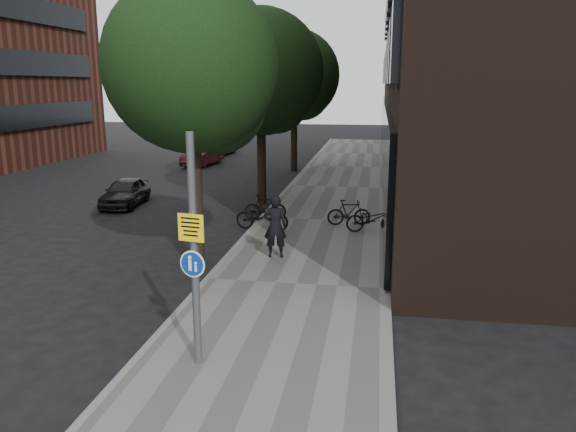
% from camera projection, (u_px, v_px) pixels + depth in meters
% --- Properties ---
extents(ground, '(120.00, 120.00, 0.00)m').
position_uv_depth(ground, '(257.00, 350.00, 10.49)').
color(ground, black).
rests_on(ground, ground).
extents(sidewalk, '(4.50, 60.00, 0.12)m').
position_uv_depth(sidewalk, '(323.00, 221.00, 20.04)').
color(sidewalk, slate).
rests_on(sidewalk, ground).
extents(curb_edge, '(0.15, 60.00, 0.13)m').
position_uv_depth(curb_edge, '(261.00, 219.00, 20.39)').
color(curb_edge, slate).
rests_on(curb_edge, ground).
extents(street_tree_near, '(4.40, 4.40, 7.50)m').
position_uv_depth(street_tree_near, '(196.00, 73.00, 14.16)').
color(street_tree_near, black).
rests_on(street_tree_near, ground).
extents(street_tree_mid, '(5.00, 5.00, 7.80)m').
position_uv_depth(street_tree_mid, '(263.00, 77.00, 22.33)').
color(street_tree_mid, black).
rests_on(street_tree_mid, ground).
extents(street_tree_far, '(5.00, 5.00, 7.80)m').
position_uv_depth(street_tree_far, '(296.00, 79.00, 30.98)').
color(street_tree_far, black).
rests_on(street_tree_far, ground).
extents(signpost, '(0.46, 0.13, 3.99)m').
position_uv_depth(signpost, '(194.00, 251.00, 9.31)').
color(signpost, '#595B5E').
rests_on(signpost, sidewalk).
extents(pedestrian, '(0.69, 0.50, 1.76)m').
position_uv_depth(pedestrian, '(275.00, 226.00, 15.52)').
color(pedestrian, black).
rests_on(pedestrian, sidewalk).
extents(parked_bike_facade_near, '(1.77, 0.80, 0.90)m').
position_uv_depth(parked_bike_facade_near, '(372.00, 219.00, 18.22)').
color(parked_bike_facade_near, black).
rests_on(parked_bike_facade_near, sidewalk).
extents(parked_bike_facade_far, '(1.53, 0.68, 0.89)m').
position_uv_depth(parked_bike_facade_far, '(349.00, 213.00, 19.13)').
color(parked_bike_facade_far, black).
rests_on(parked_bike_facade_far, sidewalk).
extents(parked_bike_curb_near, '(1.87, 0.84, 0.95)m').
position_uv_depth(parked_bike_curb_near, '(262.00, 216.00, 18.49)').
color(parked_bike_curb_near, black).
rests_on(parked_bike_curb_near, sidewalk).
extents(parked_bike_curb_far, '(1.54, 0.62, 0.90)m').
position_uv_depth(parked_bike_curb_far, '(265.00, 207.00, 19.95)').
color(parked_bike_curb_far, black).
rests_on(parked_bike_curb_far, sidewalk).
extents(parked_car_near, '(1.64, 3.42, 1.13)m').
position_uv_depth(parked_car_near, '(125.00, 192.00, 22.77)').
color(parked_car_near, black).
rests_on(parked_car_near, ground).
extents(parked_car_mid, '(1.79, 3.86, 1.23)m').
position_uv_depth(parked_car_mid, '(203.00, 155.00, 34.02)').
color(parked_car_mid, maroon).
rests_on(parked_car_mid, ground).
extents(parked_car_far, '(1.96, 4.35, 1.24)m').
position_uv_depth(parked_car_far, '(218.00, 146.00, 39.18)').
color(parked_car_far, black).
rests_on(parked_car_far, ground).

